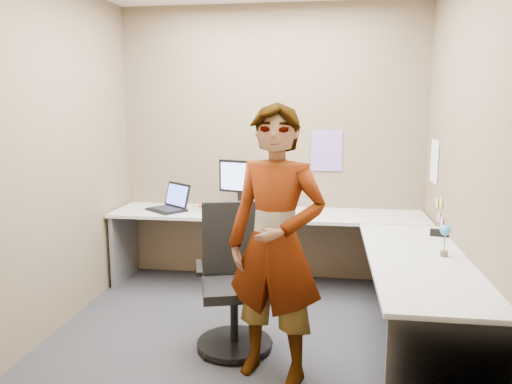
% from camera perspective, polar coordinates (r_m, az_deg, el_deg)
% --- Properties ---
extents(ground, '(3.00, 3.00, 0.00)m').
position_cam_1_polar(ground, '(4.06, -0.56, -15.39)').
color(ground, '#242529').
rests_on(ground, ground).
extents(wall_back, '(3.00, 0.00, 3.00)m').
position_cam_1_polar(wall_back, '(4.98, 1.71, 5.42)').
color(wall_back, brown).
rests_on(wall_back, ground).
extents(wall_right, '(0.00, 2.70, 2.70)m').
position_cam_1_polar(wall_right, '(3.77, 22.62, 3.32)').
color(wall_right, brown).
rests_on(wall_right, ground).
extents(wall_left, '(0.00, 2.70, 2.70)m').
position_cam_1_polar(wall_left, '(4.19, -21.35, 3.97)').
color(wall_left, brown).
rests_on(wall_left, ground).
extents(desk, '(2.98, 2.58, 0.73)m').
position_cam_1_polar(desk, '(4.17, 6.22, -6.09)').
color(desk, '#B3B3B3').
rests_on(desk, ground).
extents(paper_ream, '(0.34, 0.30, 0.06)m').
position_cam_1_polar(paper_ream, '(4.74, -1.80, -2.01)').
color(paper_ream, red).
rests_on(paper_ream, desk).
extents(monitor, '(0.44, 0.21, 0.44)m').
position_cam_1_polar(monitor, '(4.71, -1.79, 1.45)').
color(monitor, black).
rests_on(monitor, paper_ream).
extents(laptop, '(0.47, 0.46, 0.26)m').
position_cam_1_polar(laptop, '(4.92, -9.67, -1.29)').
color(laptop, black).
rests_on(laptop, desk).
extents(trackball_mouse, '(0.12, 0.08, 0.07)m').
position_cam_1_polar(trackball_mouse, '(4.82, -6.32, -1.91)').
color(trackball_mouse, '#B7B7BC').
rests_on(trackball_mouse, desk).
extents(origami, '(0.10, 0.10, 0.06)m').
position_cam_1_polar(origami, '(4.52, 1.27, -2.59)').
color(origami, white).
rests_on(origami, desk).
extents(stapler, '(0.16, 0.07, 0.05)m').
position_cam_1_polar(stapler, '(4.13, 20.31, -4.40)').
color(stapler, black).
rests_on(stapler, desk).
extents(flower, '(0.07, 0.07, 0.22)m').
position_cam_1_polar(flower, '(3.56, 20.79, -4.69)').
color(flower, brown).
rests_on(flower, desk).
extents(calendar_purple, '(0.30, 0.01, 0.40)m').
position_cam_1_polar(calendar_purple, '(4.94, 8.07, 4.71)').
color(calendar_purple, '#846BB7').
rests_on(calendar_purple, wall_back).
extents(calendar_white, '(0.01, 0.28, 0.38)m').
position_cam_1_polar(calendar_white, '(4.65, 19.72, 3.32)').
color(calendar_white, white).
rests_on(calendar_white, wall_right).
extents(sticky_note_a, '(0.01, 0.07, 0.07)m').
position_cam_1_polar(sticky_note_a, '(4.35, 20.39, -1.11)').
color(sticky_note_a, '#F2E059').
rests_on(sticky_note_a, wall_right).
extents(sticky_note_b, '(0.01, 0.07, 0.07)m').
position_cam_1_polar(sticky_note_b, '(4.42, 20.16, -2.65)').
color(sticky_note_b, pink).
rests_on(sticky_note_b, wall_right).
extents(sticky_note_c, '(0.01, 0.07, 0.07)m').
position_cam_1_polar(sticky_note_c, '(4.31, 20.46, -3.24)').
color(sticky_note_c, pink).
rests_on(sticky_note_c, wall_right).
extents(sticky_note_d, '(0.01, 0.07, 0.07)m').
position_cam_1_polar(sticky_note_d, '(4.50, 19.97, -1.14)').
color(sticky_note_d, '#F2E059').
rests_on(sticky_note_d, wall_right).
extents(office_chair, '(0.58, 0.56, 1.02)m').
position_cam_1_polar(office_chair, '(3.66, -2.61, -11.17)').
color(office_chair, black).
rests_on(office_chair, ground).
extents(person, '(0.73, 0.58, 1.75)m').
position_cam_1_polar(person, '(3.12, 2.28, -6.04)').
color(person, '#999399').
rests_on(person, ground).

